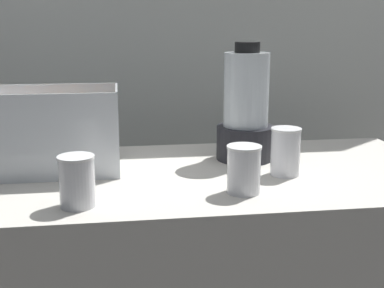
# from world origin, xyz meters

# --- Properties ---
(back_wall_unit) EXTENTS (2.60, 0.24, 2.50)m
(back_wall_unit) POSITION_xyz_m (0.01, 0.77, 1.27)
(back_wall_unit) COLOR silver
(back_wall_unit) RESTS_ON ground_plane
(carrot_display_bin) EXTENTS (0.35, 0.21, 0.23)m
(carrot_display_bin) POSITION_xyz_m (-0.37, 0.07, 0.97)
(carrot_display_bin) COLOR white
(carrot_display_bin) RESTS_ON counter
(blender_pitcher) EXTENTS (0.17, 0.17, 0.34)m
(blender_pitcher) POSITION_xyz_m (0.18, 0.12, 1.04)
(blender_pitcher) COLOR black
(blender_pitcher) RESTS_ON counter
(juice_cup_beet_far_left) EXTENTS (0.08, 0.08, 0.12)m
(juice_cup_beet_far_left) POSITION_xyz_m (-0.29, -0.22, 0.95)
(juice_cup_beet_far_left) COLOR white
(juice_cup_beet_far_left) RESTS_ON counter
(juice_cup_orange_left) EXTENTS (0.08, 0.08, 0.12)m
(juice_cup_orange_left) POSITION_xyz_m (0.10, -0.18, 0.95)
(juice_cup_orange_left) COLOR white
(juice_cup_orange_left) RESTS_ON counter
(juice_cup_carrot_middle) EXTENTS (0.08, 0.08, 0.13)m
(juice_cup_carrot_middle) POSITION_xyz_m (0.24, -0.05, 0.96)
(juice_cup_carrot_middle) COLOR white
(juice_cup_carrot_middle) RESTS_ON counter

